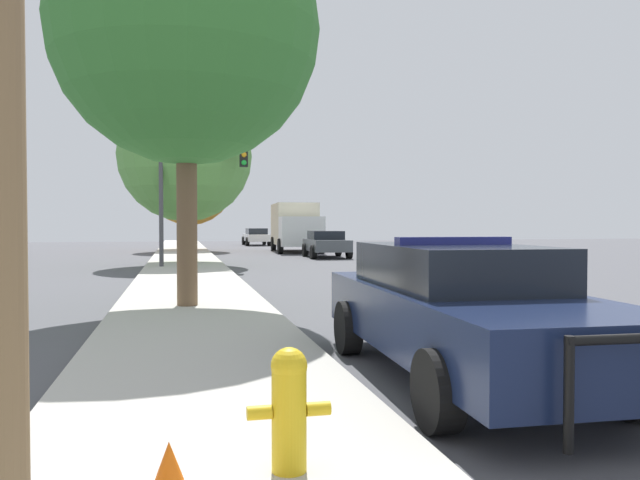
{
  "coord_description": "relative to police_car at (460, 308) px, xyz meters",
  "views": [
    {
      "loc": [
        -5.37,
        -5.79,
        1.72
      ],
      "look_at": [
        -1.61,
        10.68,
        1.27
      ],
      "focal_mm": 35.0,
      "sensor_mm": 36.0,
      "label": 1
    }
  ],
  "objects": [
    {
      "name": "car_background_distant",
      "position": [
        2.98,
        42.64,
        -0.08
      ],
      "size": [
        1.93,
        4.42,
        1.34
      ],
      "rotation": [
        0.0,
        0.0,
        0.01
      ],
      "color": "silver",
      "rests_on": "ground_plane"
    },
    {
      "name": "car_background_oncoming",
      "position": [
        4.28,
        24.28,
        -0.07
      ],
      "size": [
        2.13,
        4.06,
        1.34
      ],
      "rotation": [
        0.0,
        0.0,
        3.1
      ],
      "color": "#474C51",
      "rests_on": "ground_plane"
    },
    {
      "name": "police_car",
      "position": [
        0.0,
        0.0,
        0.0
      ],
      "size": [
        2.18,
        5.28,
        1.57
      ],
      "rotation": [
        0.0,
        0.0,
        3.11
      ],
      "color": "#141E3D",
      "rests_on": "ground_plane"
    },
    {
      "name": "sidewalk_left",
      "position": [
        -2.76,
        -0.53,
        -0.73
      ],
      "size": [
        3.0,
        110.0,
        0.13
      ],
      "color": "#BCB7AD",
      "rests_on": "ground_plane"
    },
    {
      "name": "box_truck",
      "position": [
        3.97,
        31.08,
        0.79
      ],
      "size": [
        2.94,
        7.03,
        2.95
      ],
      "rotation": [
        0.0,
        0.0,
        3.08
      ],
      "color": "silver",
      "rests_on": "ground_plane"
    },
    {
      "name": "fire_hydrant",
      "position": [
        -2.34,
        -2.42,
        -0.24
      ],
      "size": [
        0.54,
        0.24,
        0.8
      ],
      "color": "gold",
      "rests_on": "sidewalk_left"
    },
    {
      "name": "tree_sidewalk_near",
      "position": [
        -2.86,
        6.02,
        4.62
      ],
      "size": [
        5.16,
        5.16,
        7.88
      ],
      "color": "brown",
      "rests_on": "sidewalk_left"
    },
    {
      "name": "tree_sidewalk_far",
      "position": [
        -2.31,
        33.01,
        3.56
      ],
      "size": [
        5.49,
        5.49,
        6.97
      ],
      "color": "#4C3823",
      "rests_on": "sidewalk_left"
    },
    {
      "name": "traffic_light",
      "position": [
        -2.31,
        17.44,
        2.72
      ],
      "size": [
        3.28,
        0.35,
        4.79
      ],
      "color": "#424247",
      "rests_on": "sidewalk_left"
    },
    {
      "name": "tree_sidewalk_mid",
      "position": [
        -2.72,
        19.91,
        3.74
      ],
      "size": [
        5.47,
        5.47,
        7.14
      ],
      "color": "brown",
      "rests_on": "sidewalk_left"
    }
  ]
}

